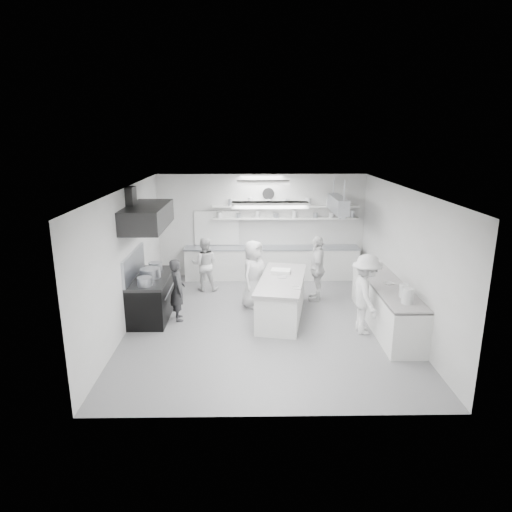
{
  "coord_description": "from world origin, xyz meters",
  "views": [
    {
      "loc": [
        -0.36,
        -9.37,
        4.11
      ],
      "look_at": [
        -0.2,
        0.6,
        1.38
      ],
      "focal_mm": 31.5,
      "sensor_mm": 36.0,
      "label": 1
    }
  ],
  "objects_px": {
    "stove": "(152,298)",
    "cook_stove": "(178,290)",
    "right_counter": "(386,305)",
    "back_counter": "(272,263)",
    "prep_island": "(282,298)",
    "cook_back": "(205,264)"
  },
  "relations": [
    {
      "from": "stove",
      "to": "prep_island",
      "type": "xyz_separation_m",
      "value": [
        2.99,
        -0.07,
        -0.01
      ]
    },
    {
      "from": "stove",
      "to": "back_counter",
      "type": "height_order",
      "value": "back_counter"
    },
    {
      "from": "stove",
      "to": "cook_stove",
      "type": "height_order",
      "value": "cook_stove"
    },
    {
      "from": "cook_back",
      "to": "cook_stove",
      "type": "bearing_deg",
      "value": 79.43
    },
    {
      "from": "stove",
      "to": "right_counter",
      "type": "height_order",
      "value": "right_counter"
    },
    {
      "from": "right_counter",
      "to": "prep_island",
      "type": "height_order",
      "value": "right_counter"
    },
    {
      "from": "stove",
      "to": "right_counter",
      "type": "bearing_deg",
      "value": -6.52
    },
    {
      "from": "right_counter",
      "to": "cook_back",
      "type": "xyz_separation_m",
      "value": [
        -4.2,
        2.38,
        0.26
      ]
    },
    {
      "from": "back_counter",
      "to": "right_counter",
      "type": "xyz_separation_m",
      "value": [
        2.35,
        -3.4,
        0.01
      ]
    },
    {
      "from": "right_counter",
      "to": "cook_stove",
      "type": "relative_size",
      "value": 2.31
    },
    {
      "from": "stove",
      "to": "right_counter",
      "type": "xyz_separation_m",
      "value": [
        5.25,
        -0.6,
        0.02
      ]
    },
    {
      "from": "prep_island",
      "to": "cook_back",
      "type": "bearing_deg",
      "value": 146.82
    },
    {
      "from": "right_counter",
      "to": "cook_stove",
      "type": "xyz_separation_m",
      "value": [
        -4.62,
        0.39,
        0.24
      ]
    },
    {
      "from": "right_counter",
      "to": "cook_stove",
      "type": "distance_m",
      "value": 4.65
    },
    {
      "from": "stove",
      "to": "prep_island",
      "type": "relative_size",
      "value": 0.76
    },
    {
      "from": "cook_back",
      "to": "stove",
      "type": "bearing_deg",
      "value": 60.91
    },
    {
      "from": "cook_stove",
      "to": "cook_back",
      "type": "relative_size",
      "value": 0.98
    },
    {
      "from": "back_counter",
      "to": "right_counter",
      "type": "distance_m",
      "value": 4.13
    },
    {
      "from": "stove",
      "to": "cook_stove",
      "type": "relative_size",
      "value": 1.26
    },
    {
      "from": "back_counter",
      "to": "prep_island",
      "type": "height_order",
      "value": "back_counter"
    },
    {
      "from": "cook_stove",
      "to": "stove",
      "type": "bearing_deg",
      "value": 56.23
    },
    {
      "from": "prep_island",
      "to": "cook_back",
      "type": "relative_size",
      "value": 1.64
    }
  ]
}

